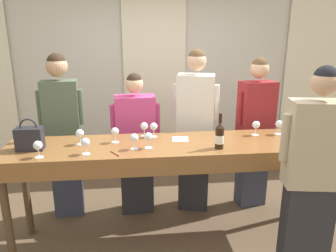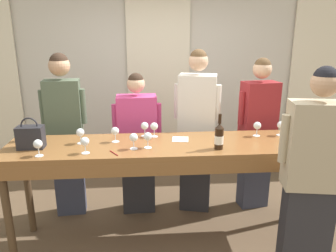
# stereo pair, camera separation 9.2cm
# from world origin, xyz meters

# --- Properties ---
(ground_plane) EXTENTS (18.00, 18.00, 0.00)m
(ground_plane) POSITION_xyz_m (0.00, 0.00, 0.00)
(ground_plane) COLOR brown
(wall_back) EXTENTS (12.00, 0.06, 2.80)m
(wall_back) POSITION_xyz_m (0.00, 1.92, 1.40)
(wall_back) COLOR beige
(wall_back) RESTS_ON ground_plane
(curtain_panel_center) EXTENTS (0.89, 0.03, 2.69)m
(curtain_panel_center) POSITION_xyz_m (0.00, 1.86, 1.34)
(curtain_panel_center) COLOR #EFE5C6
(curtain_panel_center) RESTS_ON ground_plane
(curtain_panel_right) EXTENTS (0.89, 0.03, 2.69)m
(curtain_panel_right) POSITION_xyz_m (2.42, 1.86, 1.34)
(curtain_panel_right) COLOR #EFE5C6
(curtain_panel_right) RESTS_ON ground_plane
(tasting_bar) EXTENTS (3.02, 0.68, 1.05)m
(tasting_bar) POSITION_xyz_m (0.00, -0.02, 0.94)
(tasting_bar) COLOR brown
(tasting_bar) RESTS_ON ground_plane
(wine_bottle) EXTENTS (0.08, 0.08, 0.32)m
(wine_bottle) POSITION_xyz_m (0.44, -0.18, 1.16)
(wine_bottle) COLOR black
(wine_bottle) RESTS_ON tasting_bar
(handbag) EXTENTS (0.23, 0.13, 0.29)m
(handbag) POSITION_xyz_m (-1.24, -0.03, 1.15)
(handbag) COLOR #232328
(handbag) RESTS_ON tasting_bar
(wine_glass_front_left) EXTENTS (0.08, 0.08, 0.15)m
(wine_glass_front_left) POSITION_xyz_m (-0.20, -0.11, 1.15)
(wine_glass_front_left) COLOR white
(wine_glass_front_left) RESTS_ON tasting_bar
(wine_glass_front_mid) EXTENTS (0.08, 0.08, 0.15)m
(wine_glass_front_mid) POSITION_xyz_m (0.90, 0.15, 1.15)
(wine_glass_front_mid) COLOR white
(wine_glass_front_mid) RESTS_ON tasting_bar
(wine_glass_front_right) EXTENTS (0.08, 0.08, 0.15)m
(wine_glass_front_right) POSITION_xyz_m (-0.82, 0.06, 1.15)
(wine_glass_front_right) COLOR white
(wine_glass_front_right) RESTS_ON tasting_bar
(wine_glass_center_left) EXTENTS (0.08, 0.08, 0.15)m
(wine_glass_center_left) POSITION_xyz_m (-0.74, -0.20, 1.15)
(wine_glass_center_left) COLOR white
(wine_glass_center_left) RESTS_ON tasting_bar
(wine_glass_center_mid) EXTENTS (0.08, 0.08, 0.15)m
(wine_glass_center_mid) POSITION_xyz_m (-0.13, 0.21, 1.15)
(wine_glass_center_mid) COLOR white
(wine_glass_center_mid) RESTS_ON tasting_bar
(wine_glass_center_right) EXTENTS (0.08, 0.08, 0.15)m
(wine_glass_center_right) POSITION_xyz_m (-1.39, 0.17, 1.15)
(wine_glass_center_right) COLOR white
(wine_glass_center_right) RESTS_ON tasting_bar
(wine_glass_back_left) EXTENTS (0.08, 0.08, 0.15)m
(wine_glass_back_left) POSITION_xyz_m (1.14, 0.16, 1.15)
(wine_glass_back_left) COLOR white
(wine_glass_back_left) RESTS_ON tasting_bar
(wine_glass_back_mid) EXTENTS (0.08, 0.08, 0.15)m
(wine_glass_back_mid) POSITION_xyz_m (-1.12, -0.23, 1.15)
(wine_glass_back_mid) COLOR white
(wine_glass_back_mid) RESTS_ON tasting_bar
(wine_glass_back_right) EXTENTS (0.08, 0.08, 0.15)m
(wine_glass_back_right) POSITION_xyz_m (-0.32, -0.12, 1.15)
(wine_glass_back_right) COLOR white
(wine_glass_back_right) RESTS_ON tasting_bar
(wine_glass_near_host) EXTENTS (0.08, 0.08, 0.15)m
(wine_glass_near_host) POSITION_xyz_m (-0.22, 0.23, 1.15)
(wine_glass_near_host) COLOR white
(wine_glass_near_host) RESTS_ON tasting_bar
(wine_glass_by_bottle) EXTENTS (0.08, 0.08, 0.15)m
(wine_glass_by_bottle) POSITION_xyz_m (-0.50, 0.08, 1.15)
(wine_glass_by_bottle) COLOR white
(wine_glass_by_bottle) RESTS_ON tasting_bar
(napkin) EXTENTS (0.18, 0.18, 0.00)m
(napkin) POSITION_xyz_m (0.12, 0.10, 1.05)
(napkin) COLOR white
(napkin) RESTS_ON tasting_bar
(pen) EXTENTS (0.08, 0.12, 0.01)m
(pen) POSITION_xyz_m (-0.49, -0.22, 1.05)
(pen) COLOR maroon
(pen) RESTS_ON tasting_bar
(guest_olive_jacket) EXTENTS (0.49, 0.24, 1.84)m
(guest_olive_jacket) POSITION_xyz_m (-1.09, 0.62, 0.98)
(guest_olive_jacket) COLOR #383D51
(guest_olive_jacket) RESTS_ON ground_plane
(guest_pink_top) EXTENTS (0.55, 0.27, 1.63)m
(guest_pink_top) POSITION_xyz_m (-0.30, 0.62, 0.82)
(guest_pink_top) COLOR #28282D
(guest_pink_top) RESTS_ON ground_plane
(guest_cream_sweater) EXTENTS (0.52, 0.37, 1.88)m
(guest_cream_sweater) POSITION_xyz_m (0.37, 0.62, 0.96)
(guest_cream_sweater) COLOR #28282D
(guest_cream_sweater) RESTS_ON ground_plane
(guest_striped_shirt) EXTENTS (0.51, 0.29, 1.78)m
(guest_striped_shirt) POSITION_xyz_m (1.08, 0.62, 0.92)
(guest_striped_shirt) COLOR #383D51
(guest_striped_shirt) RESTS_ON ground_plane
(host_pouring) EXTENTS (0.56, 0.31, 1.83)m
(host_pouring) POSITION_xyz_m (1.09, -0.63, 0.93)
(host_pouring) COLOR #28282D
(host_pouring) RESTS_ON ground_plane
(potted_plant) EXTENTS (0.32, 0.32, 0.67)m
(potted_plant) POSITION_xyz_m (1.96, 1.58, 0.32)
(potted_plant) COLOR #4C4C51
(potted_plant) RESTS_ON ground_plane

